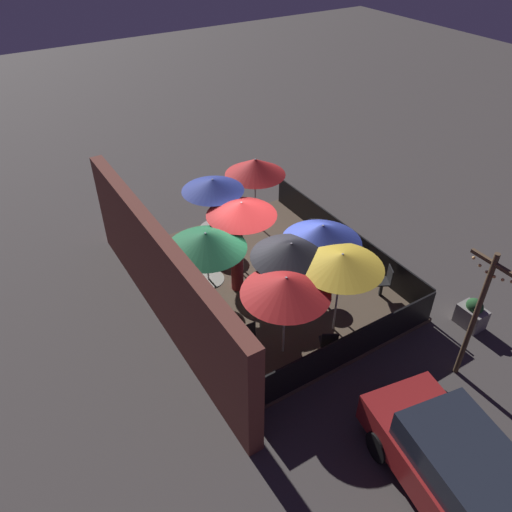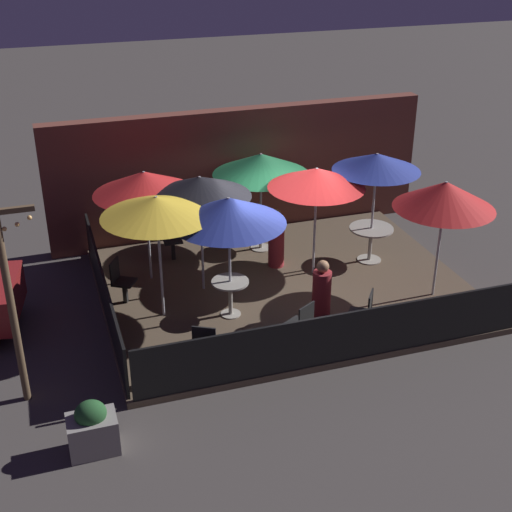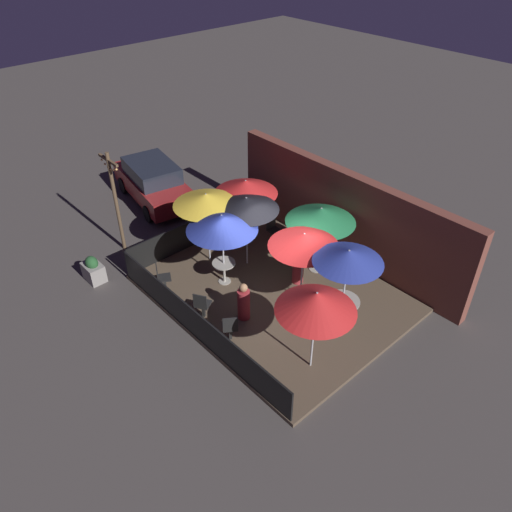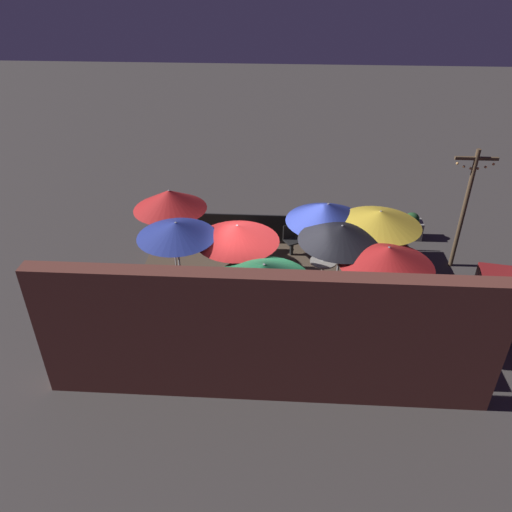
% 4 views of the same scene
% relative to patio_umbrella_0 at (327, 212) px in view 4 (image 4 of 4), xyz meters
% --- Properties ---
extents(ground_plane, '(60.00, 60.00, 0.00)m').
position_rel_patio_umbrella_0_xyz_m(ground_plane, '(1.36, 0.78, -2.28)').
color(ground_plane, '#423D3A').
extents(patio_deck, '(7.36, 5.78, 0.12)m').
position_rel_patio_umbrella_0_xyz_m(patio_deck, '(1.36, 0.78, -2.22)').
color(patio_deck, brown).
rests_on(patio_deck, ground_plane).
extents(building_wall, '(8.96, 0.36, 3.03)m').
position_rel_patio_umbrella_0_xyz_m(building_wall, '(1.36, 3.90, -0.77)').
color(building_wall, brown).
rests_on(building_wall, ground_plane).
extents(fence_front, '(7.16, 0.05, 0.95)m').
position_rel_patio_umbrella_0_xyz_m(fence_front, '(1.36, -2.06, -1.69)').
color(fence_front, black).
rests_on(fence_front, patio_deck).
extents(fence_side_left, '(0.05, 5.58, 0.95)m').
position_rel_patio_umbrella_0_xyz_m(fence_side_left, '(-2.27, 0.78, -1.69)').
color(fence_side_left, black).
rests_on(fence_side_left, patio_deck).
extents(patio_umbrella_0, '(2.09, 2.09, 2.41)m').
position_rel_patio_umbrella_0_xyz_m(patio_umbrella_0, '(0.00, 0.00, 0.00)').
color(patio_umbrella_0, '#B2B2B7').
rests_on(patio_umbrella_0, patio_deck).
extents(patio_umbrella_1, '(1.85, 1.85, 2.46)m').
position_rel_patio_umbrella_0_xyz_m(patio_umbrella_1, '(3.55, 1.27, 0.11)').
color(patio_umbrella_1, '#B2B2B7').
rests_on(patio_umbrella_1, patio_deck).
extents(patio_umbrella_2, '(2.12, 2.12, 2.25)m').
position_rel_patio_umbrella_0_xyz_m(patio_umbrella_2, '(1.47, 2.58, -0.14)').
color(patio_umbrella_2, '#B2B2B7').
rests_on(patio_umbrella_2, patio_deck).
extents(patio_umbrella_3, '(1.94, 1.94, 2.42)m').
position_rel_patio_umbrella_0_xyz_m(patio_umbrella_3, '(4.09, -0.52, -0.02)').
color(patio_umbrella_3, '#B2B2B7').
rests_on(patio_umbrella_3, patio_deck).
extents(patio_umbrella_4, '(2.07, 2.07, 2.37)m').
position_rel_patio_umbrella_0_xyz_m(patio_umbrella_4, '(-1.18, 1.93, -0.03)').
color(patio_umbrella_4, '#B2B2B7').
rests_on(patio_umbrella_4, patio_deck).
extents(patio_umbrella_5, '(2.04, 2.04, 2.43)m').
position_rel_patio_umbrella_0_xyz_m(patio_umbrella_5, '(-1.22, 0.38, 0.08)').
color(patio_umbrella_5, '#B2B2B7').
rests_on(patio_umbrella_5, patio_deck).
extents(patio_umbrella_6, '(1.99, 1.99, 2.34)m').
position_rel_patio_umbrella_0_xyz_m(patio_umbrella_6, '(2.16, 1.12, -0.02)').
color(patio_umbrella_6, '#B2B2B7').
rests_on(patio_umbrella_6, patio_deck).
extents(patio_umbrella_7, '(1.99, 1.99, 2.43)m').
position_rel_patio_umbrella_0_xyz_m(patio_umbrella_7, '(-0.24, 1.14, 0.07)').
color(patio_umbrella_7, '#B2B2B7').
rests_on(patio_umbrella_7, patio_deck).
extents(dining_table_0, '(0.71, 0.71, 0.73)m').
position_rel_patio_umbrella_0_xyz_m(dining_table_0, '(-0.00, -0.00, -1.60)').
color(dining_table_0, '#9E998E').
rests_on(dining_table_0, patio_deck).
extents(dining_table_1, '(0.95, 0.95, 0.78)m').
position_rel_patio_umbrella_0_xyz_m(dining_table_1, '(3.55, 1.27, -1.54)').
color(dining_table_1, '#9E998E').
rests_on(dining_table_1, patio_deck).
extents(dining_table_2, '(0.85, 0.85, 0.76)m').
position_rel_patio_umbrella_0_xyz_m(dining_table_2, '(1.47, 2.58, -1.56)').
color(dining_table_2, '#9E998E').
rests_on(dining_table_2, patio_deck).
extents(patio_chair_0, '(0.56, 0.56, 0.91)m').
position_rel_patio_umbrella_0_xyz_m(patio_chair_0, '(2.06, -1.46, -1.67)').
color(patio_chair_0, black).
rests_on(patio_chair_0, patio_deck).
extents(patio_chair_1, '(0.41, 0.41, 0.92)m').
position_rel_patio_umbrella_0_xyz_m(patio_chair_1, '(-0.61, 2.65, -1.66)').
color(patio_chair_1, black).
rests_on(patio_chair_1, patio_deck).
extents(patio_chair_2, '(0.54, 0.54, 0.94)m').
position_rel_patio_umbrella_0_xyz_m(patio_chair_2, '(-0.90, -1.65, -1.64)').
color(patio_chair_2, black).
rests_on(patio_chair_2, patio_deck).
extents(patio_chair_3, '(0.55, 0.55, 0.91)m').
position_rel_patio_umbrella_0_xyz_m(patio_chair_3, '(-1.90, 1.12, -1.67)').
color(patio_chair_3, black).
rests_on(patio_chair_3, patio_deck).
extents(patio_chair_4, '(0.55, 0.55, 0.92)m').
position_rel_patio_umbrella_0_xyz_m(patio_chair_4, '(0.85, -1.48, -1.66)').
color(patio_chair_4, black).
rests_on(patio_chair_4, patio_deck).
extents(patron_0, '(0.47, 0.47, 1.19)m').
position_rel_patio_umbrella_0_xyz_m(patron_0, '(1.61, -0.61, -1.62)').
color(patron_0, maroon).
rests_on(patron_0, patio_deck).
extents(patron_1, '(0.42, 0.42, 1.30)m').
position_rel_patio_umbrella_0_xyz_m(patron_1, '(1.51, 1.67, -1.57)').
color(patron_1, maroon).
rests_on(patron_1, patio_deck).
extents(planter_box, '(0.71, 0.50, 0.87)m').
position_rel_patio_umbrella_0_xyz_m(planter_box, '(-2.92, -2.87, -1.89)').
color(planter_box, gray).
rests_on(planter_box, ground_plane).
extents(light_post, '(1.10, 0.12, 3.53)m').
position_rel_patio_umbrella_0_xyz_m(light_post, '(-3.82, -1.31, -0.29)').
color(light_post, brown).
rests_on(light_post, ground_plane).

